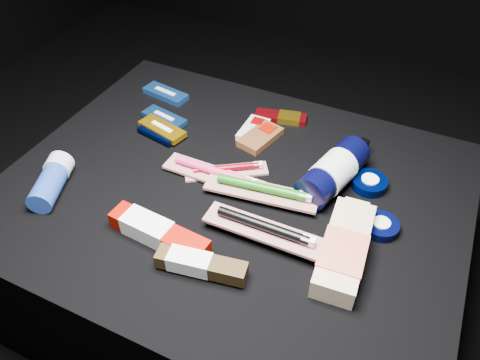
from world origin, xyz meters
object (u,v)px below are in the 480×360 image
at_px(deodorant_stick, 51,181).
at_px(toothpaste_carton_red, 155,232).
at_px(bodywash_bottle, 344,251).
at_px(lotion_bottle, 333,171).

height_order(deodorant_stick, toothpaste_carton_red, deodorant_stick).
bearing_deg(toothpaste_carton_red, bodywash_bottle, 21.97).
bearing_deg(toothpaste_carton_red, lotion_bottle, 52.66).
bearing_deg(lotion_bottle, toothpaste_carton_red, -117.67).
bearing_deg(bodywash_bottle, deodorant_stick, -176.21).
relative_size(deodorant_stick, toothpaste_carton_red, 0.69).
xyz_separation_m(bodywash_bottle, deodorant_stick, (-0.61, -0.09, 0.00)).
relative_size(lotion_bottle, deodorant_stick, 1.67).
xyz_separation_m(lotion_bottle, bodywash_bottle, (0.08, -0.19, -0.02)).
distance_m(lotion_bottle, bodywash_bottle, 0.20).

